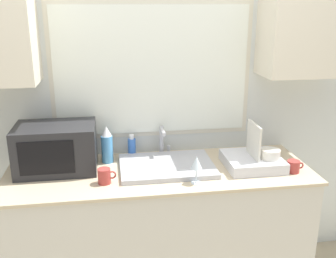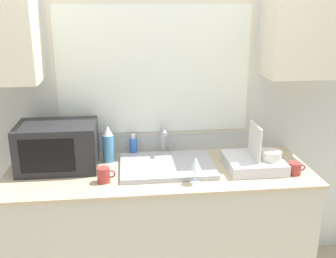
% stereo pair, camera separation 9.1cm
% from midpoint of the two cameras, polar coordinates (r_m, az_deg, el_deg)
% --- Properties ---
extents(countertop, '(1.92, 0.68, 0.89)m').
position_cam_midpoint_polar(countertop, '(2.71, -0.19, -14.53)').
color(countertop, beige).
rests_on(countertop, ground_plane).
extents(wall_back, '(6.00, 0.38, 2.60)m').
position_cam_midpoint_polar(wall_back, '(2.66, -0.96, 6.69)').
color(wall_back, silver).
rests_on(wall_back, ground_plane).
extents(sink_basin, '(0.59, 0.44, 0.03)m').
position_cam_midpoint_polar(sink_basin, '(2.52, 0.90, -5.39)').
color(sink_basin, '#B2B2B7').
rests_on(sink_basin, countertop).
extents(faucet, '(0.08, 0.16, 0.20)m').
position_cam_midpoint_polar(faucet, '(2.69, 0.41, -1.41)').
color(faucet, '#B7B7BC').
rests_on(faucet, countertop).
extents(microwave, '(0.49, 0.33, 0.29)m').
position_cam_midpoint_polar(microwave, '(2.56, -14.75, -2.45)').
color(microwave, '#232326').
rests_on(microwave, countertop).
extents(dish_rack, '(0.35, 0.34, 0.29)m').
position_cam_midpoint_polar(dish_rack, '(2.58, 13.51, -4.53)').
color(dish_rack, silver).
rests_on(dish_rack, countertop).
extents(spray_bottle, '(0.08, 0.08, 0.25)m').
position_cam_midpoint_polar(spray_bottle, '(2.62, -7.68, -2.22)').
color(spray_bottle, '#4C99D8').
rests_on(spray_bottle, countertop).
extents(soap_bottle, '(0.05, 0.05, 0.16)m').
position_cam_midpoint_polar(soap_bottle, '(2.71, -4.08, -2.54)').
color(soap_bottle, blue).
rests_on(soap_bottle, countertop).
extents(mug_near_sink, '(0.11, 0.07, 0.09)m').
position_cam_midpoint_polar(mug_near_sink, '(2.34, -8.20, -6.63)').
color(mug_near_sink, '#A53833').
rests_on(mug_near_sink, countertop).
extents(wine_glass, '(0.07, 0.07, 0.17)m').
position_cam_midpoint_polar(wine_glass, '(2.28, 5.14, -5.08)').
color(wine_glass, silver).
rests_on(wine_glass, countertop).
extents(mug_by_rack, '(0.11, 0.08, 0.08)m').
position_cam_midpoint_polar(mug_by_rack, '(2.56, 18.91, -5.45)').
color(mug_by_rack, '#A53833').
rests_on(mug_by_rack, countertop).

